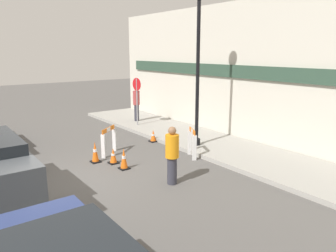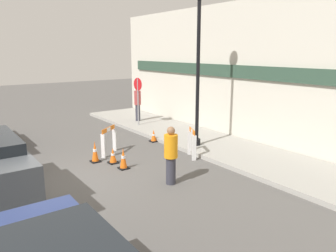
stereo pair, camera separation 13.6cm
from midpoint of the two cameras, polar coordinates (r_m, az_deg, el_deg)
name	(u,v)px [view 2 (the right image)]	position (r m, az deg, el deg)	size (l,w,h in m)	color
ground_plane	(65,184)	(9.58, -17.06, -9.70)	(60.00, 60.00, 0.00)	#565451
sidewalk_slab	(219,146)	(12.57, 9.19, -3.50)	(18.00, 2.80, 0.14)	#9E9B93
storefront_facade	(249,73)	(13.19, 14.20, 8.89)	(18.00, 0.22, 5.50)	beige
streetlamp_post	(198,48)	(11.89, 5.66, 13.45)	(0.44, 0.44, 5.58)	black
stop_sign	(138,94)	(15.49, -5.01, 5.65)	(0.60, 0.08, 2.23)	gray
barricade_0	(109,139)	(11.76, -9.94, -2.29)	(0.68, 0.83, 0.98)	white
barricade_1	(192,142)	(11.26, 4.53, -2.88)	(0.69, 0.43, 1.01)	white
traffic_cone_0	(113,156)	(10.88, -9.20, -5.16)	(0.30, 0.30, 0.52)	black
traffic_cone_1	(123,159)	(10.30, -7.41, -5.69)	(0.30, 0.30, 0.67)	black
traffic_cone_2	(95,152)	(11.07, -12.25, -4.46)	(0.30, 0.30, 0.70)	black
traffic_cone_3	(154,136)	(13.26, -2.22, -1.75)	(0.30, 0.30, 0.49)	black
person_worker	(171,154)	(8.93, 0.94, -4.87)	(0.50, 0.50, 1.62)	#33333D
person_pedestrian	(138,103)	(16.48, -5.07, 4.06)	(0.37, 0.37, 1.71)	#33333D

